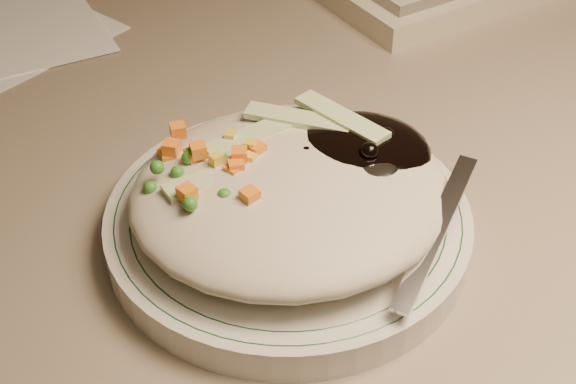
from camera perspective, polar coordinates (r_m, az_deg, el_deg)
name	(u,v)px	position (r m, az deg, el deg)	size (l,w,h in m)	color
desk	(337,236)	(0.80, 3.50, -3.11)	(1.40, 0.70, 0.74)	#7E705B
plate	(288,224)	(0.50, 0.00, -2.30)	(0.23, 0.23, 0.02)	silver
plate_rim	(288,212)	(0.49, 0.00, -1.44)	(0.21, 0.21, 0.00)	#144723
meal	(295,184)	(0.48, 0.52, 0.56)	(0.21, 0.19, 0.05)	#BEB59A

